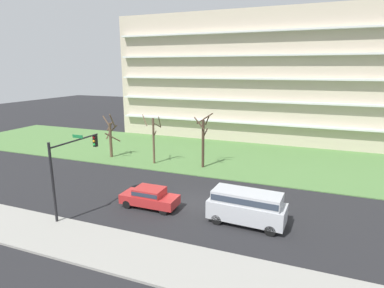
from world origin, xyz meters
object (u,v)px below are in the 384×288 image
object	(u,v)px
tree_far_left	(111,137)
traffic_signal_mast	(70,162)
tree_center	(203,140)
sedan_red_center_left	(150,197)
van_silver_near_left	(247,205)
tree_left	(154,138)

from	to	relation	value
tree_far_left	traffic_signal_mast	xyz separation A→B (m)	(6.25, -13.49, 1.39)
tree_far_left	tree_center	xyz separation A→B (m)	(11.51, 0.22, 0.51)
sedan_red_center_left	traffic_signal_mast	distance (m)	6.32
van_silver_near_left	tree_far_left	bearing A→B (deg)	153.33
tree_center	traffic_signal_mast	distance (m)	14.72
tree_left	van_silver_near_left	size ratio (longest dim) A/B	1.04
tree_far_left	tree_left	size ratio (longest dim) A/B	0.96
tree_left	tree_center	world-z (taller)	tree_center
tree_left	traffic_signal_mast	distance (m)	13.07
tree_far_left	sedan_red_center_left	xyz separation A→B (m)	(10.99, -10.66, -1.68)
tree_far_left	traffic_signal_mast	size ratio (longest dim) A/B	0.93
tree_center	sedan_red_center_left	bearing A→B (deg)	-92.76
tree_left	tree_center	bearing A→B (deg)	7.11
van_silver_near_left	traffic_signal_mast	xyz separation A→B (m)	(-12.20, -2.84, 2.54)
van_silver_near_left	traffic_signal_mast	world-z (taller)	traffic_signal_mast
van_silver_near_left	sedan_red_center_left	distance (m)	7.48
tree_left	van_silver_near_left	bearing A→B (deg)	-39.26
traffic_signal_mast	van_silver_near_left	bearing A→B (deg)	13.09
van_silver_near_left	traffic_signal_mast	distance (m)	12.78
van_silver_near_left	traffic_signal_mast	size ratio (longest dim) A/B	0.93
van_silver_near_left	sedan_red_center_left	size ratio (longest dim) A/B	1.21
van_silver_near_left	tree_center	bearing A→B (deg)	125.86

